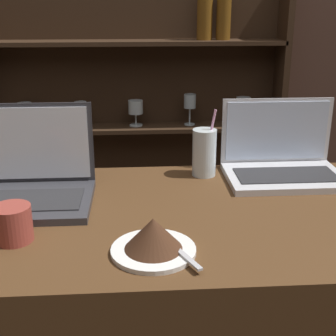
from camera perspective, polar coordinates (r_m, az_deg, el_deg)
name	(u,v)px	position (r m, az deg, el deg)	size (l,w,h in m)	color
back_wall	(159,32)	(2.38, -1.12, 16.25)	(7.00, 0.06, 2.70)	#4C3328
back_shelf	(139,134)	(2.38, -3.61, 4.19)	(1.45, 0.18, 1.64)	#332114
laptop_near	(31,181)	(1.23, -16.32, -1.53)	(0.30, 0.24, 0.23)	#333338
laptop_far	(282,161)	(1.38, 13.72, 0.87)	(0.33, 0.23, 0.21)	silver
cake_plate	(153,238)	(0.94, -1.78, -8.51)	(0.17, 0.18, 0.08)	white
water_glass	(204,152)	(1.34, 4.44, 1.90)	(0.07, 0.07, 0.19)	silver
coffee_cup	(13,224)	(1.04, -18.40, -6.45)	(0.08, 0.08, 0.08)	#993D33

